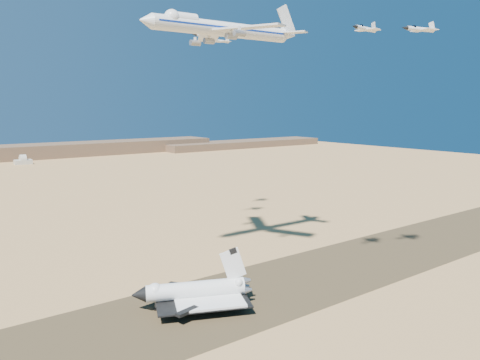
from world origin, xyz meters
TOP-DOWN VIEW (x-y plane):
  - ground at (0.00, 0.00)m, footprint 1200.00×1200.00m
  - runway at (0.00, 0.00)m, footprint 600.00×50.00m
  - ridgeline at (65.32, 527.31)m, footprint 960.00×90.00m
  - shuttle at (-5.29, 3.06)m, footprint 41.93×35.30m
  - carrier_747 at (24.56, 31.01)m, footprint 74.13×57.53m
  - crew_a at (0.44, -5.52)m, footprint 0.44×0.62m
  - crew_b at (2.68, -3.25)m, footprint 0.94×1.04m
  - crew_c at (1.28, -5.81)m, footprint 1.17×0.88m
  - chase_jet_a at (52.41, -19.43)m, footprint 15.28×8.46m
  - chase_jet_b at (73.30, -27.25)m, footprint 16.06×9.08m
  - chase_jet_c at (46.69, 74.13)m, footprint 14.68×8.29m
  - chase_jet_d at (68.34, 94.32)m, footprint 14.99×8.18m

SIDE VIEW (x-z plane):
  - ground at x=0.00m, z-range 0.00..0.00m
  - runway at x=0.00m, z-range 0.00..0.06m
  - crew_a at x=0.44m, z-range 0.06..1.66m
  - crew_c at x=1.28m, z-range 0.06..1.85m
  - crew_b at x=2.68m, z-range 0.06..1.92m
  - shuttle at x=-5.29m, z-range -4.72..15.69m
  - ridgeline at x=65.32m, z-range -1.37..16.63m
  - chase_jet_a at x=52.41m, z-range 93.99..97.80m
  - chase_jet_b at x=73.30m, z-range 94.70..98.74m
  - carrier_747 at x=24.56m, z-range 90.44..108.93m
  - chase_jet_c at x=46.69m, z-range 102.16..105.85m
  - chase_jet_d at x=68.34m, z-range 103.39..107.13m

